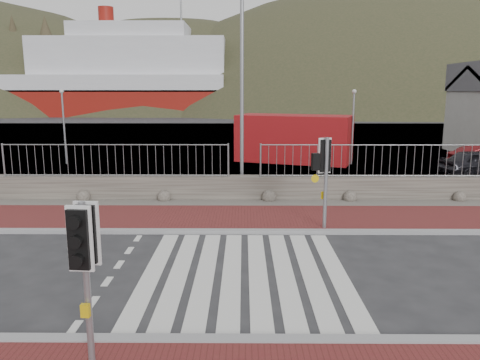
{
  "coord_description": "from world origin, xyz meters",
  "views": [
    {
      "loc": [
        -0.03,
        -10.04,
        4.11
      ],
      "look_at": [
        -0.13,
        3.0,
        1.58
      ],
      "focal_mm": 35.0,
      "sensor_mm": 36.0,
      "label": 1
    }
  ],
  "objects_px": {
    "shipping_container": "(294,138)",
    "car_a": "(479,163)",
    "traffic_signal_near": "(85,250)",
    "traffic_signal_far": "(325,164)",
    "ferry": "(93,82)",
    "streetlight": "(246,76)"
  },
  "relations": [
    {
      "from": "ferry",
      "to": "traffic_signal_near",
      "type": "distance_m",
      "value": 75.04
    },
    {
      "from": "streetlight",
      "to": "shipping_container",
      "type": "distance_m",
      "value": 9.82
    },
    {
      "from": "ferry",
      "to": "traffic_signal_near",
      "type": "xyz_separation_m",
      "value": [
        22.33,
        -71.55,
        -3.52
      ]
    },
    {
      "from": "car_a",
      "to": "streetlight",
      "type": "bearing_deg",
      "value": 100.81
    },
    {
      "from": "shipping_container",
      "to": "car_a",
      "type": "distance_m",
      "value": 9.63
    },
    {
      "from": "ferry",
      "to": "streetlight",
      "type": "bearing_deg",
      "value": -67.57
    },
    {
      "from": "streetlight",
      "to": "car_a",
      "type": "relative_size",
      "value": 2.24
    },
    {
      "from": "ferry",
      "to": "traffic_signal_far",
      "type": "bearing_deg",
      "value": -67.31
    },
    {
      "from": "traffic_signal_near",
      "to": "car_a",
      "type": "relative_size",
      "value": 0.7
    },
    {
      "from": "traffic_signal_near",
      "to": "streetlight",
      "type": "bearing_deg",
      "value": 83.79
    },
    {
      "from": "traffic_signal_near",
      "to": "traffic_signal_far",
      "type": "bearing_deg",
      "value": 61.54
    },
    {
      "from": "shipping_container",
      "to": "car_a",
      "type": "relative_size",
      "value": 1.74
    },
    {
      "from": "traffic_signal_far",
      "to": "streetlight",
      "type": "xyz_separation_m",
      "value": [
        -2.29,
        4.74,
        2.63
      ]
    },
    {
      "from": "traffic_signal_far",
      "to": "shipping_container",
      "type": "relative_size",
      "value": 0.43
    },
    {
      "from": "traffic_signal_far",
      "to": "car_a",
      "type": "xyz_separation_m",
      "value": [
        9.05,
        9.07,
        -1.37
      ]
    },
    {
      "from": "traffic_signal_far",
      "to": "shipping_container",
      "type": "xyz_separation_m",
      "value": [
        0.54,
        13.54,
        -0.66
      ]
    },
    {
      "from": "shipping_container",
      "to": "car_a",
      "type": "bearing_deg",
      "value": -7.62
    },
    {
      "from": "traffic_signal_near",
      "to": "shipping_container",
      "type": "bearing_deg",
      "value": 80.96
    },
    {
      "from": "car_a",
      "to": "ferry",
      "type": "bearing_deg",
      "value": 22.9
    },
    {
      "from": "traffic_signal_far",
      "to": "car_a",
      "type": "relative_size",
      "value": 0.75
    },
    {
      "from": "streetlight",
      "to": "car_a",
      "type": "bearing_deg",
      "value": 27.45
    },
    {
      "from": "traffic_signal_near",
      "to": "traffic_signal_far",
      "type": "relative_size",
      "value": 0.93
    }
  ]
}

